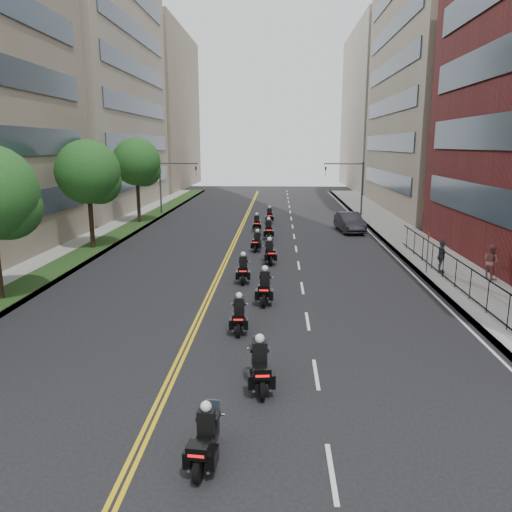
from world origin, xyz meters
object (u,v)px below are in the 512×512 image
Objects in this scene: motorcycle_0 at (205,440)px; motorcycle_5 at (270,253)px; motorcycle_7 at (269,230)px; motorcycle_9 at (270,216)px; motorcycle_2 at (239,316)px; motorcycle_6 at (257,242)px; pedestrian_b at (491,262)px; motorcycle_3 at (265,288)px; pedestrian_c at (441,256)px; motorcycle_1 at (260,367)px; motorcycle_8 at (257,224)px; parked_sedan at (350,222)px; motorcycle_4 at (243,270)px.

motorcycle_5 reaches higher than motorcycle_0.
motorcycle_9 is (-0.08, 8.28, -0.04)m from motorcycle_7.
motorcycle_6 is at bearing 87.31° from motorcycle_2.
pedestrian_b is at bearing 56.91° from motorcycle_0.
motorcycle_3 is at bearing 90.65° from motorcycle_0.
pedestrian_b is 2.60m from pedestrian_c.
motorcycle_1 is 1.02× the size of motorcycle_5.
motorcycle_8 is 20.64m from pedestrian_b.
motorcycle_1 is 20.30m from motorcycle_6.
motorcycle_5 reaches higher than parked_sedan.
motorcycle_9 is (-0.25, 24.58, -0.05)m from motorcycle_3.
motorcycle_7 is 14.74m from pedestrian_c.
motorcycle_5 is 12.67m from pedestrian_b.
motorcycle_5 is 1.20× the size of pedestrian_c.
motorcycle_0 is at bearing -100.44° from motorcycle_5.
motorcycle_9 is at bearing 84.10° from motorcycle_1.
motorcycle_5 is at bearing 92.32° from motorcycle_0.
motorcycle_4 is at bearing 89.96° from motorcycle_1.
pedestrian_c reaches higher than motorcycle_9.
pedestrian_c is (10.92, 17.82, 0.49)m from motorcycle_0.
motorcycle_8 is at bearing 103.64° from motorcycle_7.
motorcycle_0 is at bearing -84.55° from motorcycle_6.
motorcycle_6 is 12.46m from pedestrian_c.
motorcycle_0 is 1.01× the size of motorcycle_6.
motorcycle_2 is 1.13× the size of pedestrian_b.
motorcycle_1 is 1.12× the size of motorcycle_6.
motorcycle_7 reaches higher than motorcycle_4.
motorcycle_1 is 33.09m from motorcycle_9.
motorcycle_5 is at bearing -91.31° from motorcycle_7.
motorcycle_6 is (0.15, 24.05, -0.00)m from motorcycle_0.
pedestrian_b reaches higher than parked_sedan.
parked_sedan is (6.94, -4.58, 0.16)m from motorcycle_9.
motorcycle_7 reaches higher than motorcycle_0.
motorcycle_5 is at bearing 90.51° from motorcycle_3.
motorcycle_2 is 0.43× the size of parked_sedan.
parked_sedan is at bearing -2.45° from pedestrian_b.
pedestrian_b is at bearing -60.74° from motorcycle_9.
pedestrian_c is at bearing -83.94° from parked_sedan.
parked_sedan is (6.59, 28.51, 0.14)m from motorcycle_1.
motorcycle_2 is 0.90× the size of motorcycle_7.
pedestrian_b is (12.19, 4.32, 0.39)m from motorcycle_3.
motorcycle_4 is at bearing -122.29° from parked_sedan.
pedestrian_b reaches higher than motorcycle_5.
motorcycle_1 reaches higher than motorcycle_9.
motorcycle_6 is at bearing -90.82° from motorcycle_8.
motorcycle_0 is 24.05m from motorcycle_6.
motorcycle_3 is 3.82m from motorcycle_4.
motorcycle_2 is 24.93m from parked_sedan.
motorcycle_4 is 21.01m from motorcycle_9.
motorcycle_1 is 0.98× the size of motorcycle_7.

